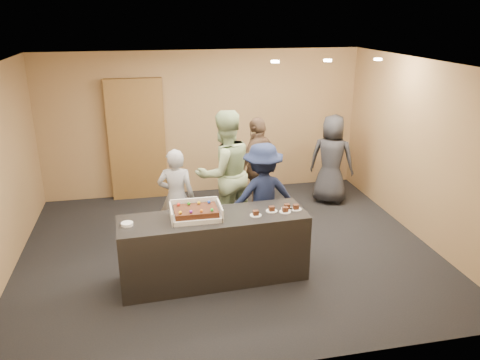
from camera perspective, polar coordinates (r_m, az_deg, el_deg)
The scene contains 17 objects.
room at distance 6.53m, azimuth -1.57°, elevation 2.06°, with size 6.04×6.00×2.70m.
serving_counter at distance 6.15m, azimuth -3.18°, elevation -8.29°, with size 2.40×0.70×0.90m, color black.
storage_cabinet at distance 8.82m, azimuth -12.44°, elevation 4.78°, with size 1.02×0.15×2.24m, color brown.
cake_box at distance 5.93m, azimuth -5.41°, elevation -4.16°, with size 0.63×0.44×0.19m.
sheet_cake at distance 5.88m, azimuth -5.40°, elevation -3.78°, with size 0.54×0.37×0.11m.
plate_stack at distance 5.86m, azimuth -13.60°, elevation -5.24°, with size 0.15×0.15×0.04m, color white.
slice_a at distance 5.96m, azimuth 1.93°, elevation -4.14°, with size 0.15×0.15×0.07m.
slice_b at distance 6.10m, azimuth 3.88°, elevation -3.61°, with size 0.15×0.15×0.07m.
slice_c at distance 6.09m, azimuth 5.52°, elevation -3.70°, with size 0.15×0.15×0.07m.
slice_d at distance 6.18m, azimuth 5.75°, elevation -3.32°, with size 0.15×0.15×0.07m.
slice_e at distance 6.18m, azimuth 6.83°, elevation -3.38°, with size 0.15×0.15×0.07m.
person_server_grey at distance 7.00m, azimuth -7.76°, elevation -2.11°, with size 0.54×0.36×1.49m, color #A9AAAE.
person_sage_man at distance 7.23m, azimuth -1.88°, elevation 0.82°, with size 0.96×0.75×1.98m, color #9AB07D.
person_navy_man at distance 6.85m, azimuth 2.77°, elevation -1.99°, with size 1.03×0.59×1.60m, color #151E3D.
person_brown_extra at distance 7.96m, azimuth 2.23°, elevation 1.64°, with size 1.00×0.42×1.71m, color brown.
person_dark_suit at distance 8.64m, azimuth 11.10°, elevation 2.49°, with size 0.80×0.52×1.64m, color #2B2B30.
ceiling_spotlights at distance 7.18m, azimuth 10.64°, elevation 14.14°, with size 1.72×0.12×0.03m.
Camera 1 is at (-1.09, -6.12, 3.35)m, focal length 35.00 mm.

